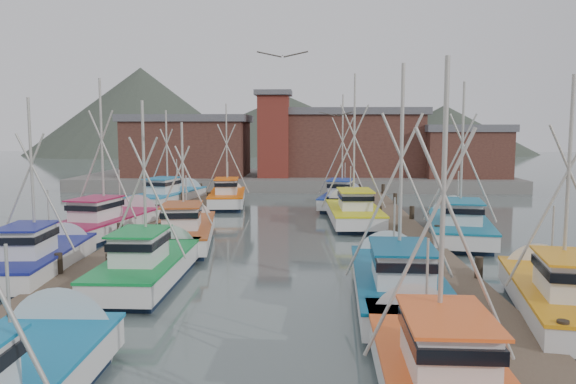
{
  "coord_description": "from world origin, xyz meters",
  "views": [
    {
      "loc": [
        1.7,
        -22.78,
        5.93
      ],
      "look_at": [
        0.48,
        7.03,
        2.6
      ],
      "focal_mm": 35.0,
      "sensor_mm": 36.0,
      "label": 1
    }
  ],
  "objects_px": {
    "boat_1": "(432,362)",
    "boat_4": "(152,264)",
    "boat_8": "(185,230)",
    "lookout_tower": "(274,133)",
    "boat_12": "(228,197)"
  },
  "relations": [
    {
      "from": "boat_1",
      "to": "boat_4",
      "type": "bearing_deg",
      "value": 136.38
    },
    {
      "from": "boat_1",
      "to": "boat_8",
      "type": "xyz_separation_m",
      "value": [
        -9.34,
        16.39,
        -0.0
      ]
    },
    {
      "from": "lookout_tower",
      "to": "boat_12",
      "type": "distance_m",
      "value": 13.64
    },
    {
      "from": "lookout_tower",
      "to": "boat_12",
      "type": "bearing_deg",
      "value": -102.72
    },
    {
      "from": "boat_1",
      "to": "boat_8",
      "type": "distance_m",
      "value": 18.87
    },
    {
      "from": "boat_1",
      "to": "boat_4",
      "type": "distance_m",
      "value": 12.69
    },
    {
      "from": "boat_8",
      "to": "boat_1",
      "type": "bearing_deg",
      "value": -67.8
    },
    {
      "from": "boat_1",
      "to": "boat_12",
      "type": "xyz_separation_m",
      "value": [
        -9.28,
        31.02,
        0.0
      ]
    },
    {
      "from": "lookout_tower",
      "to": "boat_4",
      "type": "xyz_separation_m",
      "value": [
        -2.52,
        -34.5,
        -4.87
      ]
    },
    {
      "from": "boat_1",
      "to": "boat_8",
      "type": "height_order",
      "value": "boat_1"
    },
    {
      "from": "boat_8",
      "to": "boat_12",
      "type": "xyz_separation_m",
      "value": [
        0.06,
        14.63,
        0.01
      ]
    },
    {
      "from": "boat_4",
      "to": "boat_1",
      "type": "bearing_deg",
      "value": -44.46
    },
    {
      "from": "lookout_tower",
      "to": "boat_4",
      "type": "distance_m",
      "value": 34.94
    },
    {
      "from": "boat_4",
      "to": "boat_12",
      "type": "height_order",
      "value": "boat_12"
    },
    {
      "from": "boat_4",
      "to": "boat_12",
      "type": "relative_size",
      "value": 0.97
    }
  ]
}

